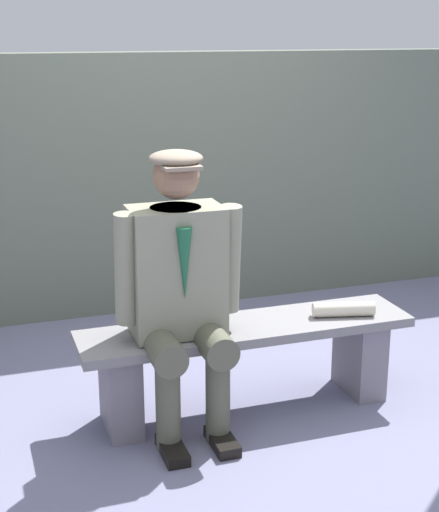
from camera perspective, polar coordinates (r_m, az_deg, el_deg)
name	(u,v)px	position (r m, az deg, el deg)	size (l,w,h in m)	color
ground_plane	(246,408)	(3.83, 1.96, -11.21)	(30.00, 30.00, 0.00)	slate
bench	(246,354)	(3.71, 2.00, -7.24)	(1.60, 0.37, 0.44)	slate
seated_man	(180,284)	(3.41, -2.95, -2.11)	(0.58, 0.55, 1.29)	gray
rolled_magazine	(344,309)	(3.78, 9.18, -3.93)	(0.07, 0.07, 0.30)	beige
stadium_wall	(160,183)	(5.01, -4.42, 5.45)	(12.00, 0.24, 1.64)	#5B6254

